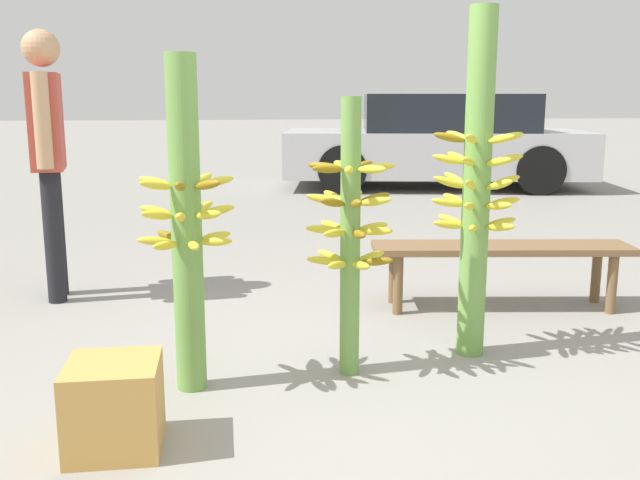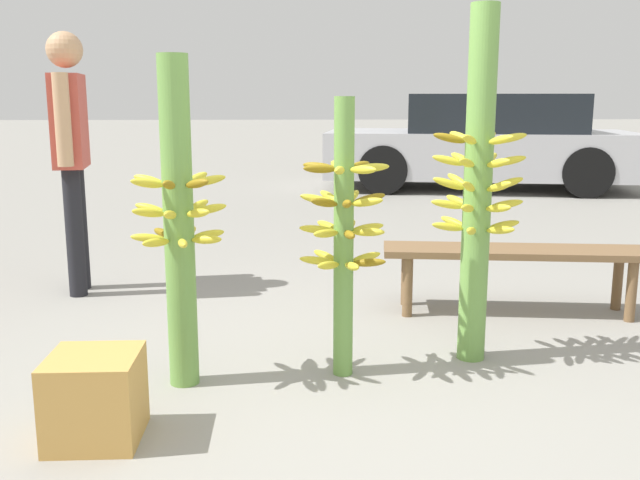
% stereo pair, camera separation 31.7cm
% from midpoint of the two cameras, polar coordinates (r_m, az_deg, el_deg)
% --- Properties ---
extents(ground_plane, '(80.00, 80.00, 0.00)m').
position_cam_midpoint_polar(ground_plane, '(3.18, 4.07, -12.52)').
color(ground_plane, gray).
extents(banana_stalk_left, '(0.43, 0.43, 1.47)m').
position_cam_midpoint_polar(banana_stalk_left, '(3.15, -8.43, 1.33)').
color(banana_stalk_left, '#6B9E47').
rests_on(banana_stalk_left, ground_plane).
extents(banana_stalk_center, '(0.41, 0.41, 1.29)m').
position_cam_midpoint_polar(banana_stalk_center, '(3.25, 4.71, 0.71)').
color(banana_stalk_center, '#6B9E47').
rests_on(banana_stalk_center, ground_plane).
extents(banana_stalk_right, '(0.45, 0.43, 1.71)m').
position_cam_midpoint_polar(banana_stalk_right, '(3.53, 15.04, 4.05)').
color(banana_stalk_right, '#6B9E47').
rests_on(banana_stalk_right, ground_plane).
extents(vendor_person, '(0.24, 0.62, 1.69)m').
position_cam_midpoint_polar(vendor_person, '(4.86, -17.58, 7.68)').
color(vendor_person, black).
rests_on(vendor_person, ground_plane).
extents(market_bench, '(1.60, 0.53, 0.40)m').
position_cam_midpoint_polar(market_bench, '(4.46, 17.37, -1.39)').
color(market_bench, brown).
rests_on(market_bench, ground_plane).
extents(parked_car, '(4.52, 2.54, 1.33)m').
position_cam_midpoint_polar(parked_car, '(10.53, 13.69, 7.56)').
color(parked_car, '#B7B7BC').
rests_on(parked_car, ground_plane).
extents(produce_crate, '(0.34, 0.34, 0.34)m').
position_cam_midpoint_polar(produce_crate, '(2.84, -14.47, -12.16)').
color(produce_crate, '#C69347').
rests_on(produce_crate, ground_plane).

